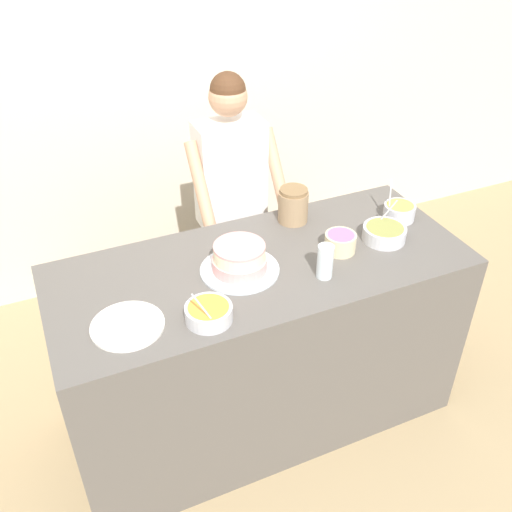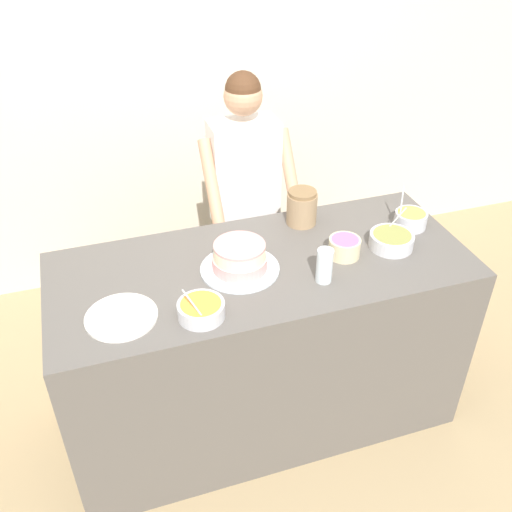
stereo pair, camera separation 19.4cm
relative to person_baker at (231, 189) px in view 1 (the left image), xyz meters
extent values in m
plane|color=tan|center=(-0.12, -1.04, -0.96)|extent=(14.00, 14.00, 0.00)
cube|color=beige|center=(-0.12, 0.81, 0.34)|extent=(10.00, 0.05, 2.60)
cube|color=#5B5651|center=(-0.12, -0.66, -0.48)|extent=(1.83, 0.77, 0.95)
cylinder|color=#2D2D38|center=(-0.08, 0.01, -0.58)|extent=(0.10, 0.10, 0.76)
cylinder|color=#2D2D38|center=(0.08, 0.01, -0.58)|extent=(0.10, 0.10, 0.76)
cube|color=white|center=(0.00, 0.01, 0.08)|extent=(0.35, 0.19, 0.57)
cylinder|color=tan|center=(-0.20, -0.15, 0.08)|extent=(0.06, 0.36, 0.48)
cylinder|color=tan|center=(0.20, -0.15, 0.08)|extent=(0.06, 0.36, 0.48)
sphere|color=tan|center=(0.00, 0.01, 0.49)|extent=(0.19, 0.19, 0.19)
sphere|color=#51331E|center=(0.00, 0.01, 0.52)|extent=(0.17, 0.17, 0.17)
cylinder|color=silver|center=(-0.23, -0.67, -0.01)|extent=(0.34, 0.34, 0.01)
cylinder|color=pink|center=(-0.23, -0.67, 0.03)|extent=(0.23, 0.23, 0.05)
cylinder|color=#F4EABC|center=(-0.23, -0.67, 0.08)|extent=(0.22, 0.22, 0.05)
cylinder|color=pink|center=(-0.23, -0.67, 0.11)|extent=(0.22, 0.22, 0.01)
cylinder|color=silver|center=(0.47, -0.71, 0.02)|extent=(0.20, 0.20, 0.07)
cylinder|color=olive|center=(0.47, -0.71, 0.05)|extent=(0.17, 0.17, 0.01)
cylinder|color=silver|center=(0.50, -0.65, 0.08)|extent=(0.09, 0.05, 0.16)
cylinder|color=silver|center=(0.64, -0.59, 0.03)|extent=(0.15, 0.15, 0.07)
cylinder|color=#F2DB4C|center=(0.64, -0.59, 0.06)|extent=(0.13, 0.13, 0.01)
cylinder|color=silver|center=(0.59, -0.56, 0.09)|extent=(0.05, 0.08, 0.18)
cylinder|color=beige|center=(0.24, -0.71, 0.03)|extent=(0.14, 0.14, 0.08)
cylinder|color=#9E66B7|center=(0.24, -0.71, 0.07)|extent=(0.12, 0.12, 0.01)
cylinder|color=silver|center=(-0.45, -0.91, 0.02)|extent=(0.18, 0.18, 0.06)
cylinder|color=#EF9938|center=(-0.45, -0.91, 0.05)|extent=(0.16, 0.16, 0.01)
cylinder|color=silver|center=(-0.48, -0.97, 0.08)|extent=(0.09, 0.05, 0.17)
cylinder|color=silver|center=(0.08, -0.85, 0.06)|extent=(0.07, 0.07, 0.15)
cylinder|color=white|center=(-0.75, -0.83, -0.01)|extent=(0.28, 0.28, 0.01)
cylinder|color=#9E7F5B|center=(0.16, -0.39, 0.07)|extent=(0.14, 0.14, 0.15)
cylinder|color=olive|center=(0.16, -0.39, 0.15)|extent=(0.13, 0.13, 0.02)
camera|label=1|loc=(-0.95, -2.47, 1.43)|focal=40.00mm
camera|label=2|loc=(-0.77, -2.54, 1.43)|focal=40.00mm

